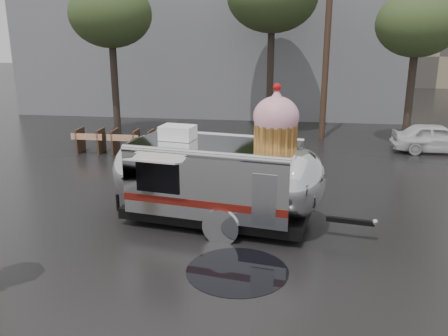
# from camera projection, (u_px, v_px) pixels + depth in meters

# --- Properties ---
(ground) EXTENTS (120.00, 120.00, 0.00)m
(ground) POSITION_uv_depth(u_px,v_px,m) (231.00, 294.00, 9.11)
(ground) COLOR black
(ground) RESTS_ON ground
(puddles) EXTENTS (15.46, 8.48, 0.01)m
(puddles) POSITION_uv_depth(u_px,v_px,m) (75.00, 287.00, 9.33)
(puddles) COLOR black
(puddles) RESTS_ON ground
(grey_building) EXTENTS (22.00, 12.00, 13.00)m
(grey_building) POSITION_uv_depth(u_px,v_px,m) (216.00, 3.00, 30.61)
(grey_building) COLOR slate
(grey_building) RESTS_ON ground
(utility_pole) EXTENTS (1.60, 0.28, 9.00)m
(utility_pole) POSITION_uv_depth(u_px,v_px,m) (327.00, 36.00, 20.78)
(utility_pole) COLOR #473323
(utility_pole) RESTS_ON ground
(tree_left) EXTENTS (3.64, 3.64, 6.95)m
(tree_left) POSITION_uv_depth(u_px,v_px,m) (110.00, 15.00, 20.84)
(tree_left) COLOR #382D26
(tree_left) RESTS_ON ground
(tree_right) EXTENTS (3.36, 3.36, 6.42)m
(tree_right) POSITION_uv_depth(u_px,v_px,m) (417.00, 25.00, 19.24)
(tree_right) COLOR #382D26
(tree_right) RESTS_ON ground
(barricade_row) EXTENTS (4.30, 0.80, 1.00)m
(barricade_row) POSITION_uv_depth(u_px,v_px,m) (126.00, 141.00, 19.16)
(barricade_row) COLOR #473323
(barricade_row) RESTS_ON ground
(airstream_trailer) EXTENTS (6.91, 3.07, 3.76)m
(airstream_trailer) POSITION_uv_depth(u_px,v_px,m) (219.00, 175.00, 12.07)
(airstream_trailer) COLOR silver
(airstream_trailer) RESTS_ON ground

